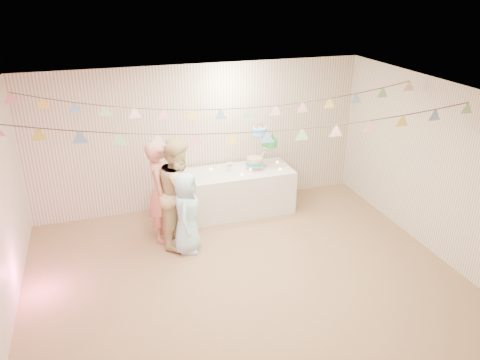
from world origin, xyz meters
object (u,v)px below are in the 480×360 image
object	(u,v)px
person_child	(186,213)
person_adult_b	(180,192)
cake_stand	(262,149)
person_adult_a	(160,192)
table	(233,192)

from	to	relation	value
person_child	person_adult_b	bearing A→B (deg)	27.84
cake_stand	person_adult_a	distance (m)	2.03
table	person_child	bearing A→B (deg)	-135.37
person_adult_a	cake_stand	bearing A→B (deg)	-60.05
cake_stand	person_adult_b	distance (m)	1.85
person_adult_b	person_child	world-z (taller)	person_adult_b
person_adult_b	table	bearing A→B (deg)	-31.93
person_adult_a	person_child	distance (m)	0.60
table	person_child	size ratio (longest dim) A/B	1.62
cake_stand	person_adult_b	world-z (taller)	person_adult_b
person_adult_a	person_child	bearing A→B (deg)	-135.35
person_child	cake_stand	bearing A→B (deg)	-35.03
cake_stand	person_adult_b	size ratio (longest dim) A/B	0.44
cake_stand	person_child	world-z (taller)	cake_stand
person_child	table	bearing A→B (deg)	-24.62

